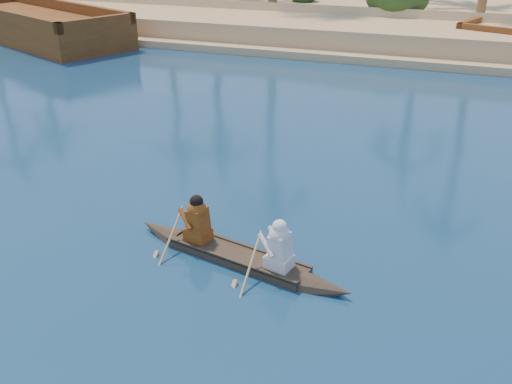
% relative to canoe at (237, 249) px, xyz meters
% --- Properties ---
extents(shrub_cluster, '(100.00, 6.00, 2.40)m').
position_rel_canoe_xyz_m(shrub_cluster, '(-7.42, 27.20, 0.93)').
color(shrub_cluster, '#223B15').
rests_on(shrub_cluster, ground).
extents(canoe, '(5.02, 1.70, 1.38)m').
position_rel_canoe_xyz_m(canoe, '(0.00, 0.00, 0.00)').
color(canoe, '#392E1F').
rests_on(canoe, ground).
extents(barge_mid, '(13.93, 9.31, 2.21)m').
position_rel_canoe_xyz_m(barge_mid, '(-19.42, 17.70, 0.51)').
color(barge_mid, brown).
rests_on(barge_mid, ground).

